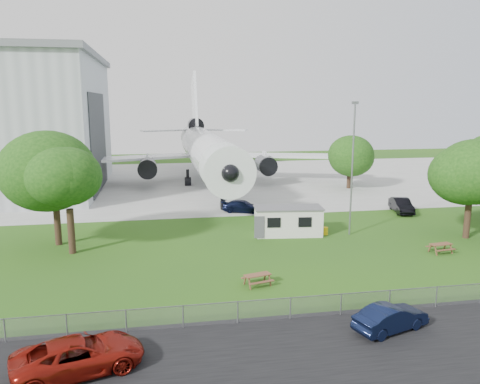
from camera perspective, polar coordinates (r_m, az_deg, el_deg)
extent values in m
plane|color=#326416|center=(36.44, 5.01, -8.45)|extent=(160.00, 160.00, 0.00)
cube|color=black|center=(25.17, 13.07, -17.93)|extent=(120.00, 8.00, 0.02)
cube|color=#B7B7B2|center=(72.75, -2.75, 1.34)|extent=(120.00, 46.00, 0.03)
cube|color=#2D3033|center=(66.85, -16.86, 5.87)|extent=(0.16, 16.00, 12.96)
cylinder|color=white|center=(67.91, -4.04, 4.97)|extent=(5.40, 34.00, 5.40)
cone|color=white|center=(49.19, -1.68, 2.76)|extent=(5.40, 5.50, 5.40)
cone|color=white|center=(88.68, -5.49, 6.84)|extent=(4.86, 9.00, 4.86)
cube|color=white|center=(71.05, -14.40, 3.95)|extent=(21.36, 10.77, 0.36)
cube|color=white|center=(73.50, 5.47, 4.46)|extent=(21.36, 10.77, 0.36)
cube|color=white|center=(88.47, -5.56, 10.53)|extent=(0.46, 9.96, 12.17)
cylinder|color=#515459|center=(67.30, -11.19, 2.94)|extent=(2.50, 4.20, 2.50)
cylinder|color=#515459|center=(69.07, 3.07, 3.33)|extent=(2.50, 4.20, 2.50)
cylinder|color=#515459|center=(87.57, -5.46, 8.10)|extent=(2.60, 4.50, 2.60)
cylinder|color=black|center=(53.27, -2.21, -0.87)|extent=(0.36, 0.36, 2.40)
cylinder|color=black|center=(69.17, -6.39, 1.78)|extent=(0.44, 0.44, 2.40)
cylinder|color=black|center=(69.74, -1.79, 1.92)|extent=(0.44, 0.44, 2.40)
cube|color=silver|center=(43.32, 5.88, -3.60)|extent=(6.24, 3.13, 2.50)
cube|color=#59595B|center=(43.02, 5.92, -1.91)|extent=(6.46, 3.35, 0.12)
cylinder|color=gold|center=(44.04, 10.35, -4.69)|extent=(0.50, 0.50, 0.70)
cube|color=gray|center=(28.06, 10.19, -14.68)|extent=(58.00, 0.04, 1.30)
cylinder|color=slate|center=(43.42, 13.51, 2.59)|extent=(0.16, 0.16, 12.00)
cylinder|color=#382619|center=(42.92, -21.35, -3.71)|extent=(0.56, 0.56, 3.56)
sphere|color=#31651A|center=(42.09, -21.76, 2.05)|extent=(9.19, 9.19, 9.19)
cylinder|color=#382619|center=(40.10, -19.88, -4.52)|extent=(0.56, 0.56, 3.67)
sphere|color=#31651A|center=(39.20, -20.30, 1.83)|extent=(6.46, 6.46, 6.46)
cylinder|color=#382619|center=(46.69, 25.97, -3.01)|extent=(0.56, 0.56, 3.44)
sphere|color=#31651A|center=(45.94, 26.40, 2.10)|extent=(7.04, 7.04, 7.04)
cylinder|color=#382619|center=(68.14, 13.12, 1.52)|extent=(0.56, 0.56, 2.61)
sphere|color=#31651A|center=(67.72, 13.23, 4.19)|extent=(6.83, 6.83, 6.83)
imported|color=black|center=(27.04, 17.90, -14.42)|extent=(4.53, 2.77, 1.41)
imported|color=maroon|center=(23.46, -19.02, -18.34)|extent=(6.31, 4.28, 1.61)
imported|color=black|center=(54.82, 19.07, -1.57)|extent=(2.64, 5.03, 1.58)
imported|color=black|center=(51.96, 0.34, -1.78)|extent=(4.91, 3.32, 1.32)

